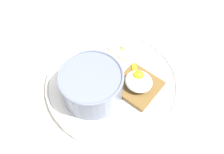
# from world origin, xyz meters

# --- Properties ---
(ground_plane) EXTENTS (1.20, 1.20, 0.02)m
(ground_plane) POSITION_xyz_m (0.00, 0.00, 0.01)
(ground_plane) COLOR beige
(ground_plane) RESTS_ON ground
(plate) EXTENTS (0.30, 0.30, 0.02)m
(plate) POSITION_xyz_m (0.00, 0.00, 0.03)
(plate) COLOR white
(plate) RESTS_ON ground_plane
(oatmeal_bowl) EXTENTS (0.13, 0.13, 0.07)m
(oatmeal_bowl) POSITION_xyz_m (0.02, 0.05, 0.07)
(oatmeal_bowl) COLOR slate
(oatmeal_bowl) RESTS_ON plate
(toast_slice) EXTENTS (0.10, 0.10, 0.01)m
(toast_slice) POSITION_xyz_m (-0.06, -0.02, 0.04)
(toast_slice) COLOR brown
(toast_slice) RESTS_ON plate
(poached_egg) EXTENTS (0.07, 0.08, 0.04)m
(poached_egg) POSITION_xyz_m (-0.06, -0.02, 0.06)
(poached_egg) COLOR white
(poached_egg) RESTS_ON toast_slice
(banana_slice_front) EXTENTS (0.03, 0.03, 0.01)m
(banana_slice_front) POSITION_xyz_m (0.05, -0.06, 0.04)
(banana_slice_front) COLOR beige
(banana_slice_front) RESTS_ON plate
(banana_slice_left) EXTENTS (0.04, 0.04, 0.01)m
(banana_slice_left) POSITION_xyz_m (0.01, -0.08, 0.04)
(banana_slice_left) COLOR beige
(banana_slice_left) RESTS_ON plate
(banana_slice_back) EXTENTS (0.03, 0.03, 0.02)m
(banana_slice_back) POSITION_xyz_m (0.02, -0.10, 0.04)
(banana_slice_back) COLOR beige
(banana_slice_back) RESTS_ON plate
(banana_slice_right) EXTENTS (0.04, 0.04, 0.01)m
(banana_slice_right) POSITION_xyz_m (0.01, -0.04, 0.04)
(banana_slice_right) COLOR #ECEAB9
(banana_slice_right) RESTS_ON plate
(banana_slice_inner) EXTENTS (0.04, 0.03, 0.01)m
(banana_slice_inner) POSITION_xyz_m (0.04, -0.09, 0.04)
(banana_slice_inner) COLOR beige
(banana_slice_inner) RESTS_ON plate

